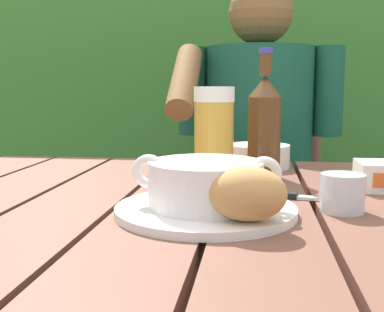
{
  "coord_description": "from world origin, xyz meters",
  "views": [
    {
      "loc": [
        0.14,
        -0.73,
        0.92
      ],
      "look_at": [
        0.03,
        0.05,
        0.81
      ],
      "focal_mm": 45.64,
      "sensor_mm": 36.0,
      "label": 1
    }
  ],
  "objects_px": {
    "serving_plate": "(206,210)",
    "beer_bottle": "(264,125)",
    "diner_bowl": "(259,156)",
    "soup_bowl": "(206,183)",
    "bread_roll": "(247,194)",
    "table_knife": "(296,196)",
    "beer_glass": "(214,134)",
    "person_eating": "(257,151)",
    "chair_near_diner": "(257,216)",
    "water_glass_small": "(343,193)"
  },
  "relations": [
    {
      "from": "person_eating",
      "to": "soup_bowl",
      "type": "relative_size",
      "value": 5.78
    },
    {
      "from": "diner_bowl",
      "to": "beer_glass",
      "type": "bearing_deg",
      "value": -115.76
    },
    {
      "from": "chair_near_diner",
      "to": "person_eating",
      "type": "relative_size",
      "value": 0.76
    },
    {
      "from": "beer_bottle",
      "to": "diner_bowl",
      "type": "bearing_deg",
      "value": 93.59
    },
    {
      "from": "chair_near_diner",
      "to": "bread_roll",
      "type": "xyz_separation_m",
      "value": [
        -0.02,
        -1.03,
        0.31
      ]
    },
    {
      "from": "bread_roll",
      "to": "water_glass_small",
      "type": "distance_m",
      "value": 0.18
    },
    {
      "from": "person_eating",
      "to": "serving_plate",
      "type": "height_order",
      "value": "person_eating"
    },
    {
      "from": "person_eating",
      "to": "bread_roll",
      "type": "bearing_deg",
      "value": -91.07
    },
    {
      "from": "serving_plate",
      "to": "soup_bowl",
      "type": "relative_size",
      "value": 1.22
    },
    {
      "from": "water_glass_small",
      "to": "table_knife",
      "type": "xyz_separation_m",
      "value": [
        -0.06,
        0.07,
        -0.02
      ]
    },
    {
      "from": "soup_bowl",
      "to": "table_knife",
      "type": "xyz_separation_m",
      "value": [
        0.14,
        0.11,
        -0.04
      ]
    },
    {
      "from": "water_glass_small",
      "to": "diner_bowl",
      "type": "xyz_separation_m",
      "value": [
        -0.12,
        0.39,
        -0.0
      ]
    },
    {
      "from": "diner_bowl",
      "to": "soup_bowl",
      "type": "bearing_deg",
      "value": -100.52
    },
    {
      "from": "beer_glass",
      "to": "beer_bottle",
      "type": "relative_size",
      "value": 0.71
    },
    {
      "from": "person_eating",
      "to": "water_glass_small",
      "type": "relative_size",
      "value": 19.23
    },
    {
      "from": "person_eating",
      "to": "table_knife",
      "type": "height_order",
      "value": "person_eating"
    },
    {
      "from": "serving_plate",
      "to": "beer_glass",
      "type": "xyz_separation_m",
      "value": [
        -0.01,
        0.24,
        0.09
      ]
    },
    {
      "from": "beer_glass",
      "to": "soup_bowl",
      "type": "bearing_deg",
      "value": -87.82
    },
    {
      "from": "chair_near_diner",
      "to": "beer_glass",
      "type": "relative_size",
      "value": 5.21
    },
    {
      "from": "table_knife",
      "to": "diner_bowl",
      "type": "distance_m",
      "value": 0.32
    },
    {
      "from": "chair_near_diner",
      "to": "diner_bowl",
      "type": "height_order",
      "value": "chair_near_diner"
    },
    {
      "from": "serving_plate",
      "to": "beer_glass",
      "type": "height_order",
      "value": "beer_glass"
    },
    {
      "from": "serving_plate",
      "to": "soup_bowl",
      "type": "bearing_deg",
      "value": 0.0
    },
    {
      "from": "table_knife",
      "to": "soup_bowl",
      "type": "bearing_deg",
      "value": -140.14
    },
    {
      "from": "beer_glass",
      "to": "chair_near_diner",
      "type": "bearing_deg",
      "value": 82.99
    },
    {
      "from": "person_eating",
      "to": "table_knife",
      "type": "bearing_deg",
      "value": -84.66
    },
    {
      "from": "soup_bowl",
      "to": "diner_bowl",
      "type": "height_order",
      "value": "soup_bowl"
    },
    {
      "from": "water_glass_small",
      "to": "table_knife",
      "type": "relative_size",
      "value": 0.44
    },
    {
      "from": "water_glass_small",
      "to": "table_knife",
      "type": "height_order",
      "value": "water_glass_small"
    },
    {
      "from": "chair_near_diner",
      "to": "water_glass_small",
      "type": "relative_size",
      "value": 14.7
    },
    {
      "from": "serving_plate",
      "to": "diner_bowl",
      "type": "relative_size",
      "value": 1.91
    },
    {
      "from": "person_eating",
      "to": "soup_bowl",
      "type": "bearing_deg",
      "value": -95.69
    },
    {
      "from": "beer_bottle",
      "to": "diner_bowl",
      "type": "relative_size",
      "value": 1.87
    },
    {
      "from": "diner_bowl",
      "to": "bread_roll",
      "type": "bearing_deg",
      "value": -92.12
    },
    {
      "from": "beer_bottle",
      "to": "table_knife",
      "type": "height_order",
      "value": "beer_bottle"
    },
    {
      "from": "diner_bowl",
      "to": "person_eating",
      "type": "bearing_deg",
      "value": 90.47
    },
    {
      "from": "beer_glass",
      "to": "person_eating",
      "type": "bearing_deg",
      "value": 80.7
    },
    {
      "from": "person_eating",
      "to": "diner_bowl",
      "type": "distance_m",
      "value": 0.34
    },
    {
      "from": "bread_roll",
      "to": "beer_bottle",
      "type": "distance_m",
      "value": 0.38
    },
    {
      "from": "serving_plate",
      "to": "table_knife",
      "type": "distance_m",
      "value": 0.18
    },
    {
      "from": "soup_bowl",
      "to": "table_knife",
      "type": "relative_size",
      "value": 1.45
    },
    {
      "from": "person_eating",
      "to": "beer_glass",
      "type": "bearing_deg",
      "value": -99.3
    },
    {
      "from": "diner_bowl",
      "to": "serving_plate",
      "type": "bearing_deg",
      "value": -100.52
    },
    {
      "from": "water_glass_small",
      "to": "soup_bowl",
      "type": "bearing_deg",
      "value": -168.71
    },
    {
      "from": "beer_bottle",
      "to": "diner_bowl",
      "type": "xyz_separation_m",
      "value": [
        -0.01,
        0.13,
        -0.08
      ]
    },
    {
      "from": "serving_plate",
      "to": "beer_bottle",
      "type": "height_order",
      "value": "beer_bottle"
    },
    {
      "from": "chair_near_diner",
      "to": "person_eating",
      "type": "height_order",
      "value": "person_eating"
    },
    {
      "from": "serving_plate",
      "to": "bread_roll",
      "type": "distance_m",
      "value": 0.1
    },
    {
      "from": "beer_glass",
      "to": "water_glass_small",
      "type": "height_order",
      "value": "beer_glass"
    },
    {
      "from": "bread_roll",
      "to": "diner_bowl",
      "type": "height_order",
      "value": "bread_roll"
    }
  ]
}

